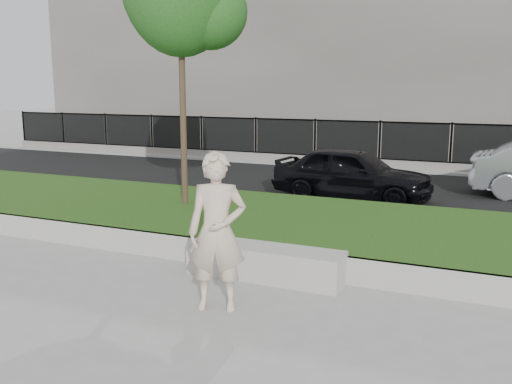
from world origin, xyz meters
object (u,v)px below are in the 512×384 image
at_px(man, 217,232).
at_px(car_dark, 352,173).
at_px(book, 213,238).
at_px(stone_bench, 265,262).

relative_size(man, car_dark, 0.53).
relative_size(man, book, 7.88).
height_order(man, book, man).
bearing_deg(book, man, -70.30).
bearing_deg(car_dark, stone_bench, -173.31).
height_order(stone_bench, car_dark, car_dark).
relative_size(stone_bench, book, 9.19).
relative_size(stone_bench, car_dark, 0.61).
xyz_separation_m(man, book, (-0.81, 1.36, -0.50)).
relative_size(book, car_dark, 0.07).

